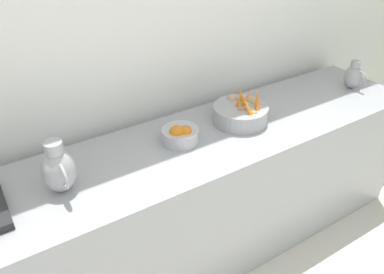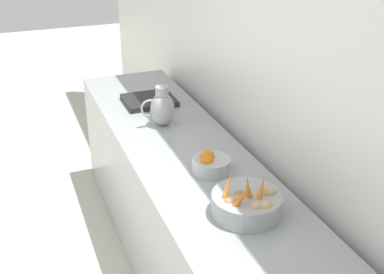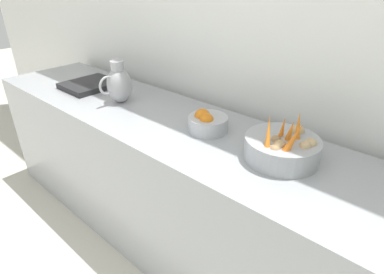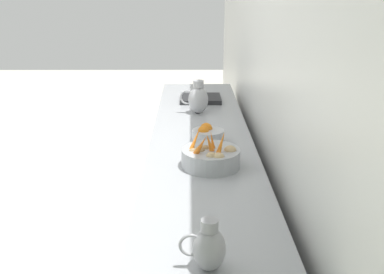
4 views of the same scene
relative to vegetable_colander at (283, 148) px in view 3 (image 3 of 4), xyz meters
name	(u,v)px [view 3 (image 3 of 4)]	position (x,y,z in m)	size (l,w,h in m)	color
prep_counter	(191,196)	(0.04, -0.48, -0.49)	(0.65, 3.24, 0.87)	#9EA0A5
vegetable_colander	(283,148)	(0.00, 0.00, 0.00)	(0.32, 0.32, 0.22)	#9EA0A5
orange_bowl	(207,122)	(0.00, -0.41, -0.01)	(0.20, 0.20, 0.11)	#ADAFB5
metal_pitcher_tall	(119,84)	(0.05, -1.06, 0.06)	(0.21, 0.15, 0.25)	#A3A3A8
counter_sink_basin	(90,85)	(0.02, -1.44, -0.04)	(0.34, 0.30, 0.04)	#232326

